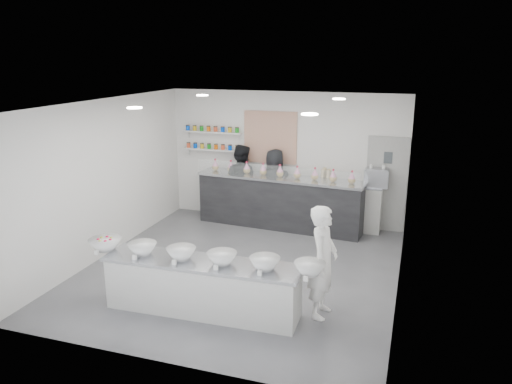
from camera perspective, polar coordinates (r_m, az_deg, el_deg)
floor at (r=9.22m, az=-1.68°, el=-8.80°), size 6.00×6.00×0.00m
ceiling at (r=8.45m, az=-1.84°, el=10.09°), size 6.00×6.00×0.00m
back_wall at (r=11.51m, az=3.33°, el=3.96°), size 5.50×0.00×5.50m
left_wall at (r=9.97m, az=-16.81°, el=1.51°), size 0.00×6.00×6.00m
right_wall at (r=8.23m, az=16.57°, el=-1.35°), size 0.00×6.00×6.00m
back_door at (r=11.23m, az=14.66°, el=0.83°), size 0.88×0.04×2.10m
pattern_panel at (r=11.49m, az=1.63°, el=6.25°), size 1.25×0.03×1.20m
jar_shelf_lower at (r=11.95m, az=-4.95°, el=4.85°), size 1.45×0.22×0.04m
jar_shelf_upper at (r=11.88m, az=-5.00°, el=6.84°), size 1.45×0.22×0.04m
preserve_jars at (r=11.89m, az=-5.02°, el=6.16°), size 1.45×0.10×0.56m
downlight_0 at (r=8.16m, az=-13.71°, el=9.33°), size 0.24×0.24×0.02m
downlight_1 at (r=7.11m, az=6.15°, el=8.83°), size 0.24×0.24×0.02m
downlight_2 at (r=10.45m, az=-6.15°, el=10.94°), size 0.24×0.24×0.02m
downlight_3 at (r=9.65m, az=9.47°, el=10.45°), size 0.24×0.24×0.02m
prep_counter at (r=7.68m, az=-6.16°, el=-10.71°), size 3.04×0.77×0.82m
back_bar at (r=11.22m, az=2.71°, el=-1.15°), size 3.81×0.98×1.17m
sneeze_guard at (r=10.73m, az=2.16°, el=2.19°), size 3.71×0.30×0.32m
espresso_ledge at (r=11.25m, az=10.61°, el=-1.71°), size 1.39×0.44×1.03m
espresso_machine at (r=11.02m, az=13.62°, el=1.57°), size 0.50×0.35×0.38m
cup_stacks at (r=11.16m, az=7.98°, el=1.81°), size 0.24×0.24×0.30m
prep_bowls at (r=7.48m, az=-6.27°, el=-7.26°), size 3.71×0.65×0.18m
label_cards at (r=7.06m, az=-8.20°, el=-9.24°), size 3.31×0.04×0.07m
cookie_bags at (r=11.03m, az=2.75°, el=2.45°), size 3.36×0.42×0.28m
woman_prep at (r=7.44m, az=7.66°, el=-7.91°), size 0.45×0.65×1.71m
staff_left at (r=11.66m, az=-1.76°, el=1.10°), size 0.94×0.77×1.79m
staff_right at (r=11.42m, az=2.15°, el=0.64°), size 0.94×0.71×1.74m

